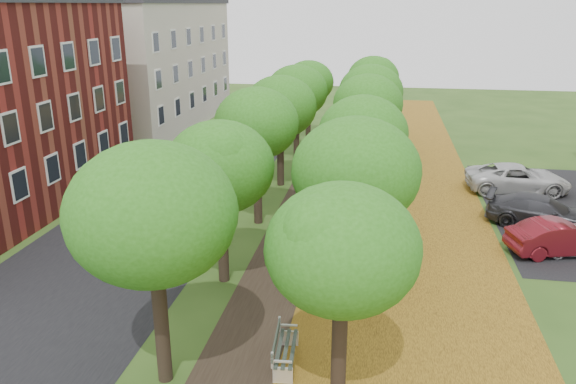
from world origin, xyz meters
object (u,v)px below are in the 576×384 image
at_px(car_red, 561,238).
at_px(car_white, 518,178).
at_px(car_grey, 542,212).
at_px(bench, 284,348).

height_order(car_red, car_white, car_white).
bearing_deg(car_grey, bench, 157.77).
distance_m(bench, car_white, 20.39).
bearing_deg(car_white, car_grey, 175.88).
height_order(bench, car_grey, car_grey).
xyz_separation_m(car_grey, car_white, (0.00, 5.23, 0.05)).
distance_m(car_red, car_white, 8.32).
bearing_deg(bench, car_white, -33.61).
distance_m(car_grey, car_white, 5.23).
bearing_deg(car_white, bench, 146.29).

